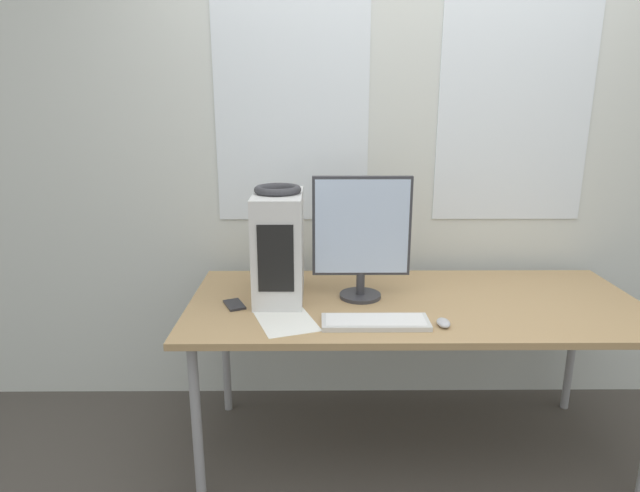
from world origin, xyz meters
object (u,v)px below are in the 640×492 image
object	(u,v)px
monitor_main	(361,234)
cell_phone	(234,305)
headphones	(278,189)
mouse	(443,323)
pc_tower	(279,246)
keyboard	(375,322)

from	to	relation	value
monitor_main	cell_phone	xyz separation A→B (m)	(-0.54, -0.10, -0.29)
headphones	mouse	bearing A→B (deg)	-26.68
pc_tower	mouse	xyz separation A→B (m)	(0.66, -0.33, -0.22)
monitor_main	mouse	bearing A→B (deg)	-46.32
mouse	keyboard	bearing A→B (deg)	177.18
pc_tower	cell_phone	world-z (taller)	pc_tower
keyboard	pc_tower	bearing A→B (deg)	141.22
keyboard	mouse	xyz separation A→B (m)	(0.26, -0.01, 0.00)
monitor_main	keyboard	xyz separation A→B (m)	(0.04, -0.30, -0.28)
mouse	pc_tower	bearing A→B (deg)	153.38
headphones	monitor_main	bearing A→B (deg)	-2.78
monitor_main	cell_phone	distance (m)	0.62
headphones	keyboard	size ratio (longest dim) A/B	0.48
headphones	monitor_main	distance (m)	0.41
headphones	mouse	xyz separation A→B (m)	(0.66, -0.33, -0.47)
pc_tower	cell_phone	distance (m)	0.32
headphones	keyboard	xyz separation A→B (m)	(0.39, -0.32, -0.47)
pc_tower	keyboard	distance (m)	0.55
pc_tower	monitor_main	size ratio (longest dim) A/B	0.86
pc_tower	monitor_main	xyz separation A→B (m)	(0.36, -0.02, 0.06)
headphones	keyboard	distance (m)	0.69
keyboard	headphones	bearing A→B (deg)	141.14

